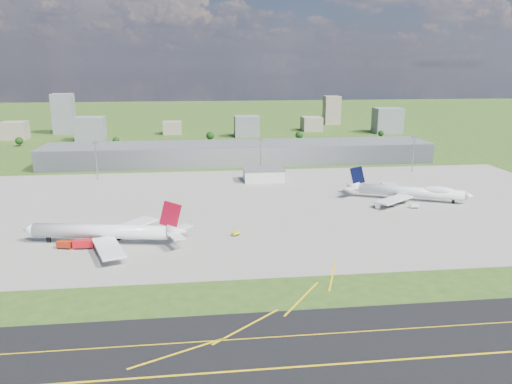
{
  "coord_description": "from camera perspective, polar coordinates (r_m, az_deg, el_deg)",
  "views": [
    {
      "loc": [
        -33.16,
        -220.63,
        75.39
      ],
      "look_at": [
        -2.59,
        36.04,
        9.0
      ],
      "focal_mm": 35.0,
      "sensor_mm": 36.0,
      "label": 1
    }
  ],
  "objects": [
    {
      "name": "terminal",
      "position": [
        392.96,
        -1.85,
        4.45
      ],
      "size": [
        300.0,
        42.0,
        15.0
      ],
      "primitive_type": "cube",
      "color": "slate",
      "rests_on": "ground"
    },
    {
      "name": "airliner_blue_quad",
      "position": [
        296.65,
        17.22,
        0.03
      ],
      "size": [
        65.7,
        49.84,
        18.21
      ],
      "rotation": [
        0.0,
        0.0,
        -0.43
      ],
      "color": "white",
      "rests_on": "ground"
    },
    {
      "name": "bldg_tall_e",
      "position": [
        656.49,
        8.64,
        9.23
      ],
      "size": [
        20.0,
        18.0,
        36.0
      ],
      "primitive_type": "cube",
      "color": "gray",
      "rests_on": "ground"
    },
    {
      "name": "ops_building",
      "position": [
        331.31,
        0.85,
        1.96
      ],
      "size": [
        26.0,
        16.0,
        8.0
      ],
      "primitive_type": "cube",
      "color": "silver",
      "rests_on": "ground"
    },
    {
      "name": "bldg_tall_w",
      "position": [
        601.29,
        -21.13,
        8.36
      ],
      "size": [
        22.0,
        20.0,
        44.0
      ],
      "primitive_type": "cube",
      "color": "slate",
      "rests_on": "ground"
    },
    {
      "name": "bldg_ce",
      "position": [
        589.83,
        6.36,
        7.76
      ],
      "size": [
        22.0,
        24.0,
        16.0
      ],
      "primitive_type": "cube",
      "color": "gray",
      "rests_on": "ground"
    },
    {
      "name": "tree_e",
      "position": [
        511.05,
        4.95,
        6.49
      ],
      "size": [
        7.65,
        7.65,
        9.35
      ],
      "color": "#382314",
      "rests_on": "ground"
    },
    {
      "name": "fire_truck",
      "position": [
        223.03,
        -19.09,
        -5.67
      ],
      "size": [
        8.63,
        3.57,
        3.76
      ],
      "rotation": [
        0.0,
        0.0,
        -0.03
      ],
      "color": "red",
      "rests_on": "ground"
    },
    {
      "name": "van_white_far",
      "position": [
        282.02,
        17.65,
        -1.55
      ],
      "size": [
        4.64,
        2.51,
        2.34
      ],
      "rotation": [
        0.0,
        0.0,
        -0.09
      ],
      "color": "white",
      "rests_on": "ground"
    },
    {
      "name": "airliner_red_twin",
      "position": [
        224.58,
        -16.7,
        -4.42
      ],
      "size": [
        72.03,
        55.47,
        19.85
      ],
      "rotation": [
        0.0,
        0.0,
        2.96
      ],
      "color": "white",
      "rests_on": "ground"
    },
    {
      "name": "bldg_w",
      "position": [
        535.25,
        -18.39,
        6.87
      ],
      "size": [
        28.0,
        22.0,
        24.0
      ],
      "primitive_type": "cube",
      "color": "slate",
      "rests_on": "ground"
    },
    {
      "name": "tug_yellow",
      "position": [
        226.75,
        -2.36,
        -4.78
      ],
      "size": [
        3.98,
        3.92,
        1.77
      ],
      "rotation": [
        0.0,
        0.0,
        0.76
      ],
      "color": "yellow",
      "rests_on": "ground"
    },
    {
      "name": "bldg_cw",
      "position": [
        565.43,
        -9.54,
        7.26
      ],
      "size": [
        20.0,
        18.0,
        14.0
      ],
      "primitive_type": "cube",
      "color": "gray",
      "rests_on": "ground"
    },
    {
      "name": "tree_far_w",
      "position": [
        522.96,
        -25.44,
        5.3
      ],
      "size": [
        7.2,
        7.2,
        8.8
      ],
      "color": "#382314",
      "rests_on": "ground"
    },
    {
      "name": "bldg_c",
      "position": [
        537.16,
        -1.07,
        7.52
      ],
      "size": [
        26.0,
        20.0,
        22.0
      ],
      "primitive_type": "cube",
      "color": "slate",
      "rests_on": "ground"
    },
    {
      "name": "bldg_far_w",
      "position": [
        575.85,
        -25.84,
        6.36
      ],
      "size": [
        24.0,
        20.0,
        18.0
      ],
      "primitive_type": "cube",
      "color": "gray",
      "rests_on": "ground"
    },
    {
      "name": "tree_far_e",
      "position": [
        545.89,
        14.09,
        6.52
      ],
      "size": [
        6.3,
        6.3,
        7.7
      ],
      "color": "#382314",
      "rests_on": "ground"
    },
    {
      "name": "bldg_e",
      "position": [
        584.37,
        14.79,
        7.9
      ],
      "size": [
        30.0,
        22.0,
        28.0
      ],
      "primitive_type": "cube",
      "color": "slate",
      "rests_on": "ground"
    },
    {
      "name": "ground",
      "position": [
        379.67,
        -1.65,
        2.95
      ],
      "size": [
        1400.0,
        1400.0,
        0.0
      ],
      "primitive_type": "plane",
      "color": "#2C4916",
      "rests_on": "ground"
    },
    {
      "name": "apron",
      "position": [
        274.72,
        2.51,
        -1.53
      ],
      "size": [
        360.0,
        190.0,
        0.08
      ],
      "primitive_type": "cube",
      "color": "gray",
      "rests_on": "ground"
    },
    {
      "name": "mast_center",
      "position": [
        343.28,
        0.53,
        4.73
      ],
      "size": [
        3.5,
        2.0,
        25.9
      ],
      "color": "gray",
      "rests_on": "ground"
    },
    {
      "name": "mast_east",
      "position": [
        373.41,
        17.58,
        4.85
      ],
      "size": [
        3.5,
        2.0,
        25.9
      ],
      "color": "gray",
      "rests_on": "ground"
    },
    {
      "name": "taxiway",
      "position": [
        137.91,
        8.75,
        -18.91
      ],
      "size": [
        1400.0,
        60.0,
        0.06
      ],
      "primitive_type": "cube",
      "color": "black",
      "rests_on": "ground"
    },
    {
      "name": "crash_tender",
      "position": [
        225.78,
        -21.03,
        -5.67
      ],
      "size": [
        6.71,
        4.05,
        3.27
      ],
      "rotation": [
        0.0,
        0.0,
        -0.23
      ],
      "color": "#A3220B",
      "rests_on": "ground"
    },
    {
      "name": "van_white_near",
      "position": [
        277.27,
        13.72,
        -1.49
      ],
      "size": [
        4.03,
        6.1,
        2.82
      ],
      "rotation": [
        0.0,
        0.0,
        1.27
      ],
      "color": "white",
      "rests_on": "ground"
    },
    {
      "name": "mast_west",
      "position": [
        347.05,
        -17.84,
        4.14
      ],
      "size": [
        3.5,
        2.0,
        25.9
      ],
      "color": "gray",
      "rests_on": "ground"
    },
    {
      "name": "tree_w",
      "position": [
        496.71,
        -15.7,
        5.71
      ],
      "size": [
        6.75,
        6.75,
        8.25
      ],
      "color": "#382314",
      "rests_on": "ground"
    },
    {
      "name": "tree_c",
      "position": [
        505.61,
        -5.27,
        6.44
      ],
      "size": [
        8.1,
        8.1,
        9.9
      ],
      "color": "#382314",
      "rests_on": "ground"
    }
  ]
}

